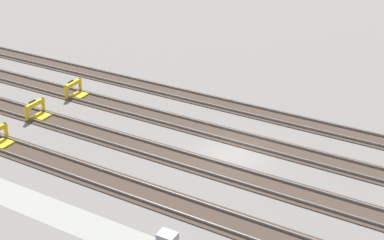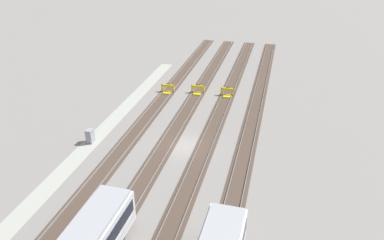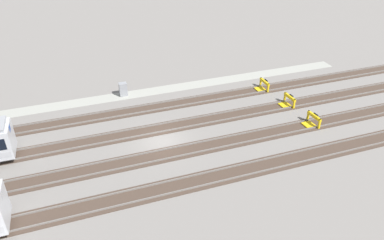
% 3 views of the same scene
% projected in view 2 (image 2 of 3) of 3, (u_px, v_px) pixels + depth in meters
% --- Properties ---
extents(ground_plane, '(400.00, 400.00, 0.00)m').
position_uv_depth(ground_plane, '(185.00, 146.00, 41.89)').
color(ground_plane, gray).
extents(service_walkway, '(54.00, 2.00, 0.01)m').
position_uv_depth(service_walkway, '(99.00, 135.00, 44.19)').
color(service_walkway, '#9E9E93').
rests_on(service_walkway, ground).
extents(rail_track_nearest, '(90.00, 2.23, 0.21)m').
position_uv_depth(rail_track_nearest, '(130.00, 139.00, 43.31)').
color(rail_track_nearest, '#47382D').
rests_on(rail_track_nearest, ground).
extents(rail_track_near_inner, '(90.00, 2.24, 0.21)m').
position_uv_depth(rail_track_near_inner, '(166.00, 144.00, 42.35)').
color(rail_track_near_inner, '#47382D').
rests_on(rail_track_near_inner, ground).
extents(rail_track_middle, '(90.00, 2.24, 0.21)m').
position_uv_depth(rail_track_middle, '(205.00, 148.00, 41.39)').
color(rail_track_middle, '#47382D').
rests_on(rail_track_middle, ground).
extents(rail_track_far_inner, '(90.00, 2.23, 0.21)m').
position_uv_depth(rail_track_far_inner, '(245.00, 154.00, 40.43)').
color(rail_track_far_inner, '#47382D').
rests_on(rail_track_far_inner, ground).
extents(bumper_stop_nearest_track, '(1.35, 2.00, 1.22)m').
position_uv_depth(bumper_stop_nearest_track, '(167.00, 89.00, 55.61)').
color(bumper_stop_nearest_track, gold).
rests_on(bumper_stop_nearest_track, ground).
extents(bumper_stop_near_inner_track, '(1.37, 2.01, 1.22)m').
position_uv_depth(bumper_stop_near_inner_track, '(197.00, 90.00, 55.28)').
color(bumper_stop_near_inner_track, gold).
rests_on(bumper_stop_near_inner_track, ground).
extents(bumper_stop_middle_track, '(1.38, 2.01, 1.22)m').
position_uv_depth(bumper_stop_middle_track, '(227.00, 93.00, 54.40)').
color(bumper_stop_middle_track, gold).
rests_on(bumper_stop_middle_track, ground).
extents(electrical_cabinet, '(0.90, 0.73, 1.60)m').
position_uv_depth(electrical_cabinet, '(90.00, 136.00, 42.37)').
color(electrical_cabinet, gray).
rests_on(electrical_cabinet, ground).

